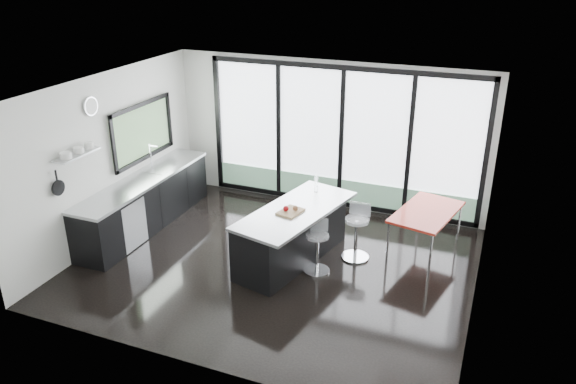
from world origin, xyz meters
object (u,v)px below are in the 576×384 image
at_px(bar_stool_far, 356,238).
at_px(bar_stool_near, 317,253).
at_px(red_table, 425,232).
at_px(island, 292,233).

bearing_deg(bar_stool_far, bar_stool_near, -123.92).
xyz_separation_m(bar_stool_near, red_table, (1.43, 1.23, 0.05)).
bearing_deg(red_table, bar_stool_far, -148.57).
bearing_deg(bar_stool_near, red_table, 23.74).
height_order(island, bar_stool_far, island).
bearing_deg(bar_stool_near, bar_stool_far, 37.84).
bearing_deg(bar_stool_far, red_table, 32.70).
bearing_deg(island, bar_stool_near, -22.82).
distance_m(island, bar_stool_near, 0.55).
bearing_deg(island, red_table, 27.92).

